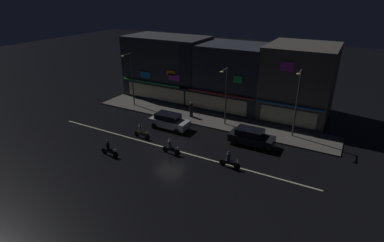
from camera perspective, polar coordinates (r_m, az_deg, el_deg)
ground_plane at (r=28.90m, az=-4.30°, el=-5.23°), size 140.00×140.00×0.00m
lane_divider_stripe at (r=28.90m, az=-4.30°, el=-5.22°), size 27.43×0.16×0.01m
sidewalk_far at (r=35.22m, az=2.81°, el=0.43°), size 28.88×4.17×0.14m
storefront_left_block at (r=42.35m, az=-4.66°, el=10.14°), size 10.97×6.37×8.24m
storefront_center_block at (r=38.73m, az=6.54°, el=8.53°), size 10.08×6.98×7.89m
storefront_right_block at (r=37.11m, az=19.52°, el=7.04°), size 7.42×8.41×8.36m
streetlamp_west at (r=38.69m, az=-11.48°, el=8.49°), size 0.44×1.64×6.72m
streetlamp_mid at (r=32.34m, az=6.34°, el=5.53°), size 0.44×1.64×6.38m
streetlamp_east at (r=30.95m, az=19.25°, el=4.07°), size 0.44×1.64×6.95m
pedestrian_on_sidewalk at (r=35.28m, az=-0.14°, el=2.13°), size 0.40×0.40×1.86m
parked_car_near_kerb at (r=29.67m, az=11.08°, el=-2.94°), size 4.30×1.98×1.67m
parked_car_trailing at (r=32.70m, az=-4.33°, el=0.03°), size 4.30×1.98×1.67m
motorcycle_lead at (r=28.42m, az=-15.39°, el=-5.17°), size 1.90×0.60×1.52m
motorcycle_following at (r=25.87m, az=7.06°, el=-7.47°), size 1.90×0.60×1.52m
motorcycle_opposite_lane at (r=27.77m, az=-4.04°, el=-5.01°), size 1.90×0.60×1.52m
motorcycle_trailing_far at (r=31.02m, az=-9.54°, el=-2.08°), size 1.90×0.60×1.52m
traffic_cone at (r=34.40m, az=-4.06°, el=0.19°), size 0.36×0.36×0.55m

